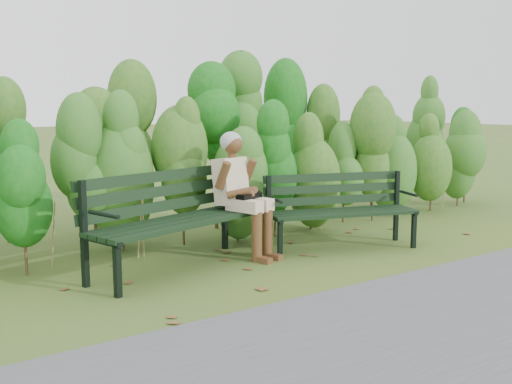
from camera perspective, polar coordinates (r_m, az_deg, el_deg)
ground at (r=6.28m, az=1.82°, el=-7.17°), size 80.00×80.00×0.00m
footpath at (r=4.78m, az=18.05°, el=-12.64°), size 60.00×2.50×0.01m
hedge_band at (r=7.64m, az=-6.46°, el=5.15°), size 11.04×1.67×2.42m
leaf_litter at (r=5.88m, az=-2.95°, el=-8.24°), size 5.81×2.06×0.01m
bench_left at (r=6.19m, az=-8.08°, el=-1.89°), size 2.10×1.17×1.00m
bench_right at (r=7.10m, az=7.89°, el=-1.18°), size 1.83×1.07×0.87m
seated_woman at (r=6.61m, az=-1.51°, el=0.61°), size 0.57×0.83×1.38m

